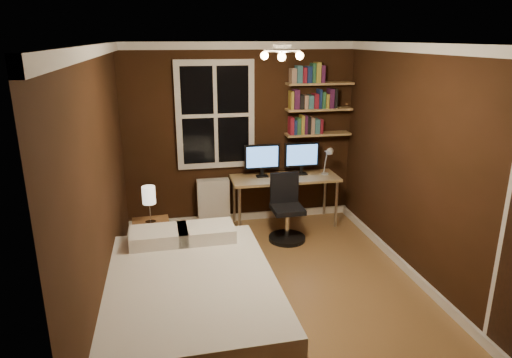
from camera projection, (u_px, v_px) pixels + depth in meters
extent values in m
plane|color=olive|center=(276.00, 295.00, 4.73)|extent=(4.20, 4.20, 0.00)
cube|color=black|center=(241.00, 135.00, 6.32)|extent=(3.20, 0.04, 2.50)
cube|color=black|center=(103.00, 191.00, 4.06)|extent=(0.04, 4.20, 2.50)
cube|color=black|center=(429.00, 171.00, 4.66)|extent=(0.04, 4.20, 2.50)
cube|color=white|center=(279.00, 44.00, 3.98)|extent=(3.20, 4.20, 0.02)
cube|color=silver|center=(215.00, 115.00, 6.13)|extent=(1.06, 0.06, 1.46)
cube|color=tan|center=(318.00, 134.00, 6.41)|extent=(0.92, 0.22, 0.03)
cube|color=tan|center=(319.00, 109.00, 6.31)|extent=(0.92, 0.22, 0.03)
cube|color=tan|center=(320.00, 84.00, 6.20)|extent=(0.92, 0.22, 0.03)
cube|color=brown|center=(191.00, 317.00, 4.08)|extent=(1.44, 2.02, 0.32)
cube|color=white|center=(190.00, 290.00, 4.00)|extent=(1.52, 2.08, 0.24)
cube|color=white|center=(159.00, 236.00, 4.61)|extent=(0.59, 0.41, 0.14)
cube|color=white|center=(206.00, 232.00, 4.71)|extent=(0.59, 0.41, 0.14)
cube|color=brown|center=(152.00, 243.00, 5.30)|extent=(0.44, 0.44, 0.52)
cube|color=silver|center=(213.00, 202.00, 6.41)|extent=(0.45, 0.16, 0.67)
cube|color=tan|center=(285.00, 178.00, 6.32)|extent=(1.48, 0.56, 0.04)
cylinder|color=beige|center=(240.00, 211.00, 6.07)|extent=(0.04, 0.04, 0.67)
cylinder|color=beige|center=(336.00, 204.00, 6.33)|extent=(0.04, 0.04, 0.67)
cylinder|color=beige|center=(234.00, 200.00, 6.52)|extent=(0.04, 0.04, 0.67)
cylinder|color=beige|center=(325.00, 193.00, 6.77)|extent=(0.04, 0.04, 0.67)
cylinder|color=black|center=(287.00, 238.00, 6.00)|extent=(0.48, 0.48, 0.05)
cylinder|color=silver|center=(287.00, 224.00, 5.94)|extent=(0.05, 0.05, 0.35)
cube|color=black|center=(288.00, 209.00, 5.88)|extent=(0.40, 0.40, 0.06)
cube|color=black|center=(284.00, 188.00, 5.97)|extent=(0.38, 0.05, 0.41)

